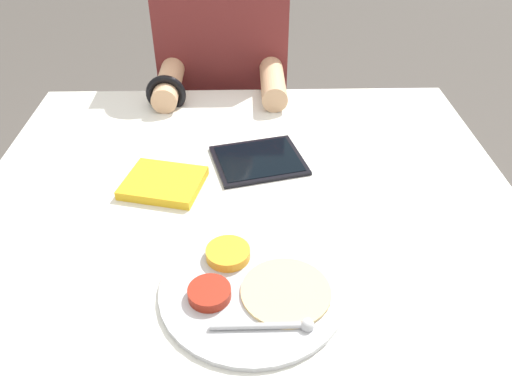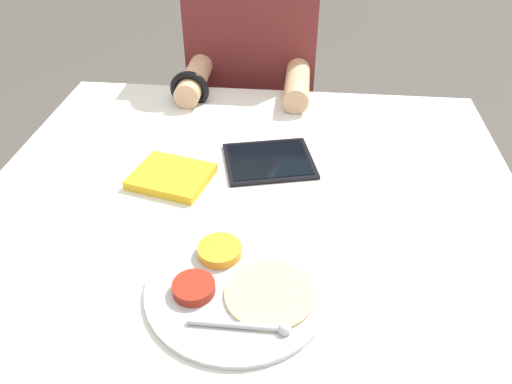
{
  "view_description": "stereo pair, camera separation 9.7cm",
  "coord_description": "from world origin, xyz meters",
  "px_view_note": "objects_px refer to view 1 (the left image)",
  "views": [
    {
      "loc": [
        -0.0,
        -0.83,
        1.36
      ],
      "look_at": [
        0.02,
        -0.05,
        0.78
      ],
      "focal_mm": 35.0,
      "sensor_mm": 36.0,
      "label": 1
    },
    {
      "loc": [
        0.1,
        -0.82,
        1.36
      ],
      "look_at": [
        0.02,
        -0.05,
        0.78
      ],
      "focal_mm": 35.0,
      "sensor_mm": 36.0,
      "label": 2
    }
  ],
  "objects_px": {
    "thali_tray": "(251,286)",
    "person_diner": "(225,111)",
    "red_notebook": "(164,183)",
    "tablet_device": "(259,160)"
  },
  "relations": [
    {
      "from": "red_notebook",
      "to": "person_diner",
      "type": "xyz_separation_m",
      "value": [
        0.11,
        0.65,
        -0.17
      ]
    },
    {
      "from": "thali_tray",
      "to": "tablet_device",
      "type": "distance_m",
      "value": 0.39
    },
    {
      "from": "thali_tray",
      "to": "red_notebook",
      "type": "height_order",
      "value": "thali_tray"
    },
    {
      "from": "red_notebook",
      "to": "thali_tray",
      "type": "bearing_deg",
      "value": -58.44
    },
    {
      "from": "red_notebook",
      "to": "tablet_device",
      "type": "relative_size",
      "value": 0.81
    },
    {
      "from": "tablet_device",
      "to": "red_notebook",
      "type": "bearing_deg",
      "value": -155.92
    },
    {
      "from": "red_notebook",
      "to": "person_diner",
      "type": "relative_size",
      "value": 0.16
    },
    {
      "from": "thali_tray",
      "to": "person_diner",
      "type": "relative_size",
      "value": 0.26
    },
    {
      "from": "thali_tray",
      "to": "person_diner",
      "type": "bearing_deg",
      "value": 94.5
    },
    {
      "from": "tablet_device",
      "to": "person_diner",
      "type": "bearing_deg",
      "value": 99.96
    }
  ]
}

